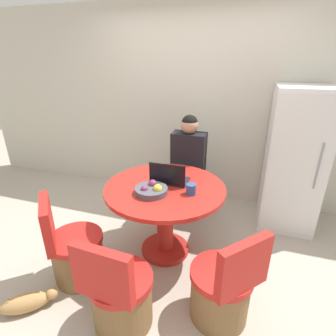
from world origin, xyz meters
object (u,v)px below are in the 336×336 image
at_px(person_seated, 189,163).
at_px(laptop, 169,178).
at_px(chair_near_camera, 120,297).
at_px(cat, 27,302).
at_px(dining_table, 165,205).
at_px(refrigerator, 293,160).
at_px(chair_near_left_corner, 75,253).
at_px(fruit_bowl, 152,190).
at_px(chair_near_right_corner, 222,290).

xyz_separation_m(person_seated, laptop, (-0.03, -0.71, 0.10)).
height_order(chair_near_camera, cat, chair_near_camera).
bearing_deg(person_seated, dining_table, 86.58).
relative_size(person_seated, cat, 3.14).
height_order(refrigerator, laptop, refrigerator).
xyz_separation_m(chair_near_camera, chair_near_left_corner, (-0.61, 0.30, 0.00)).
bearing_deg(chair_near_camera, dining_table, -90.00).
height_order(person_seated, fruit_bowl, person_seated).
height_order(fruit_bowl, cat, fruit_bowl).
distance_m(person_seated, cat, 2.13).
xyz_separation_m(chair_near_camera, laptop, (0.07, 0.98, 0.55)).
height_order(dining_table, cat, dining_table).
relative_size(refrigerator, chair_near_camera, 1.95).
xyz_separation_m(dining_table, person_seated, (0.05, 0.81, 0.15)).
distance_m(chair_near_left_corner, person_seated, 1.63).
xyz_separation_m(fruit_bowl, cat, (-0.77, -0.86, -0.73)).
xyz_separation_m(chair_near_camera, chair_near_right_corner, (0.72, 0.29, 0.00)).
relative_size(laptop, fruit_bowl, 1.19).
bearing_deg(chair_near_left_corner, refrigerator, -91.62).
relative_size(refrigerator, person_seated, 1.25).
height_order(chair_near_right_corner, person_seated, person_seated).
relative_size(laptop, cat, 0.85).
height_order(chair_near_camera, fruit_bowl, fruit_bowl).
xyz_separation_m(refrigerator, dining_table, (-1.24, -1.00, -0.26)).
relative_size(dining_table, fruit_bowl, 3.89).
bearing_deg(chair_near_camera, chair_near_right_corner, -154.36).
height_order(dining_table, chair_near_left_corner, chair_near_left_corner).
distance_m(dining_table, chair_near_left_corner, 0.94).
bearing_deg(refrigerator, cat, -135.82).
distance_m(refrigerator, cat, 3.00).
relative_size(refrigerator, cat, 3.93).
height_order(chair_near_right_corner, cat, chair_near_right_corner).
relative_size(chair_near_left_corner, laptop, 2.37).
bearing_deg(chair_near_camera, refrigerator, -120.85).
bearing_deg(chair_near_left_corner, dining_table, -90.00).
bearing_deg(dining_table, refrigerator, 38.87).
distance_m(chair_near_camera, chair_near_right_corner, 0.77).
bearing_deg(refrigerator, dining_table, -141.13).
bearing_deg(refrigerator, laptop, -143.42).
xyz_separation_m(chair_near_right_corner, cat, (-1.50, -0.42, -0.19)).
bearing_deg(laptop, refrigerator, -143.42).
relative_size(chair_near_right_corner, chair_near_left_corner, 1.00).
distance_m(refrigerator, laptop, 1.52).
height_order(chair_near_right_corner, laptop, laptop).
relative_size(chair_near_right_corner, person_seated, 0.64).
bearing_deg(chair_near_camera, person_seated, -89.93).
distance_m(refrigerator, dining_table, 1.61).
bearing_deg(chair_near_camera, chair_near_left_corner, -22.52).
bearing_deg(chair_near_left_corner, chair_near_right_corner, -131.84).
relative_size(chair_near_camera, chair_near_left_corner, 1.00).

